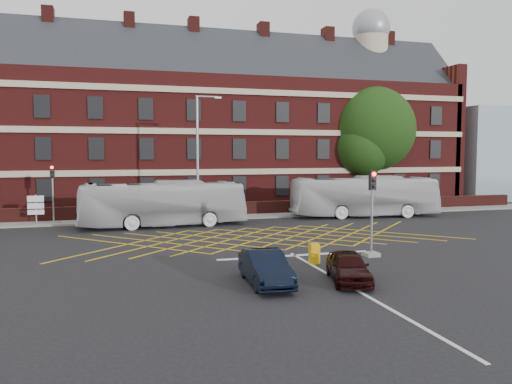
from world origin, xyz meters
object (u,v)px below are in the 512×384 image
object	(u,v)px
traffic_light_near	(372,221)
deciduous_tree	(372,135)
bus_left	(163,204)
car_navy	(265,268)
street_lamp	(199,180)
utility_cabinet	(314,254)
bus_right	(364,196)
car_maroon	(348,267)
direction_signs	(36,206)
traffic_light_far	(53,200)

from	to	relation	value
traffic_light_near	deciduous_tree	bearing A→B (deg)	61.18
bus_left	traffic_light_near	bearing A→B (deg)	-147.94
car_navy	deciduous_tree	xyz separation A→B (m)	(18.58, 25.29, 6.22)
street_lamp	utility_cabinet	world-z (taller)	street_lamp
bus_right	deciduous_tree	distance (m)	10.39
car_navy	car_maroon	size ratio (longest dim) A/B	1.11
car_navy	utility_cabinet	distance (m)	4.33
car_maroon	traffic_light_near	distance (m)	5.46
bus_right	car_navy	bearing A→B (deg)	149.82
direction_signs	utility_cabinet	world-z (taller)	direction_signs
utility_cabinet	street_lamp	bearing A→B (deg)	102.00
car_maroon	street_lamp	bearing A→B (deg)	115.25
car_navy	utility_cabinet	bearing A→B (deg)	43.35
bus_left	traffic_light_near	world-z (taller)	traffic_light_near
bus_right	street_lamp	size ratio (longest dim) A/B	1.29
car_maroon	deciduous_tree	distance (m)	30.67
direction_signs	car_navy	bearing A→B (deg)	-60.83
bus_left	traffic_light_far	size ratio (longest dim) A/B	2.70
car_navy	street_lamp	distance (m)	17.30
utility_cabinet	car_navy	bearing A→B (deg)	-138.84
direction_signs	utility_cabinet	xyz separation A→B (m)	(14.28, -16.91, -0.91)
street_lamp	direction_signs	xyz separation A→B (m)	(-11.25, 2.64, -1.82)
traffic_light_near	car_navy	bearing A→B (deg)	-151.47
traffic_light_far	car_navy	bearing A→B (deg)	-63.67
traffic_light_far	utility_cabinet	xyz separation A→B (m)	(13.15, -17.14, -1.29)
bus_left	car_navy	xyz separation A→B (m)	(2.37, -16.76, -0.95)
deciduous_tree	car_maroon	bearing A→B (deg)	-120.56
traffic_light_far	direction_signs	distance (m)	1.22
bus_right	car_maroon	distance (m)	21.07
bus_left	street_lamp	world-z (taller)	street_lamp
car_navy	direction_signs	world-z (taller)	direction_signs
traffic_light_near	utility_cabinet	size ratio (longest dim) A/B	4.54
bus_right	deciduous_tree	bearing A→B (deg)	-24.51
street_lamp	deciduous_tree	bearing A→B (deg)	24.03
bus_left	direction_signs	world-z (taller)	bus_left
bus_right	street_lamp	world-z (taller)	street_lamp
deciduous_tree	utility_cabinet	distance (m)	27.92
street_lamp	utility_cabinet	bearing A→B (deg)	-78.00
bus_left	street_lamp	distance (m)	3.06
bus_left	direction_signs	size ratio (longest dim) A/B	5.25
traffic_light_near	utility_cabinet	bearing A→B (deg)	-167.26
street_lamp	utility_cabinet	distance (m)	14.84
bus_left	car_navy	size ratio (longest dim) A/B	2.88
traffic_light_near	traffic_light_far	world-z (taller)	same
car_navy	direction_signs	distance (m)	22.64
direction_signs	traffic_light_far	bearing A→B (deg)	11.38
traffic_light_far	utility_cabinet	size ratio (longest dim) A/B	4.54
bus_left	utility_cabinet	bearing A→B (deg)	-160.36
street_lamp	car_maroon	bearing A→B (deg)	-80.09
deciduous_tree	traffic_light_near	distance (m)	25.27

